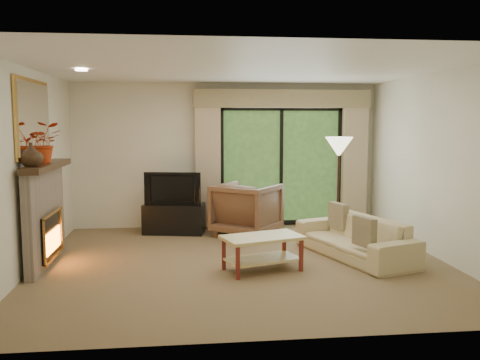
{
  "coord_description": "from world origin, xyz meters",
  "views": [
    {
      "loc": [
        -0.79,
        -6.71,
        1.91
      ],
      "look_at": [
        0.0,
        0.3,
        1.1
      ],
      "focal_mm": 38.0,
      "sensor_mm": 36.0,
      "label": 1
    }
  ],
  "objects": [
    {
      "name": "sliding_door",
      "position": [
        1.0,
        2.45,
        1.1
      ],
      "size": [
        2.26,
        0.1,
        2.16
      ],
      "primitive_type": null,
      "color": "black",
      "rests_on": "floor"
    },
    {
      "name": "pillow_far",
      "position": [
        1.54,
        0.67,
        0.49
      ],
      "size": [
        0.22,
        0.4,
        0.39
      ],
      "primitive_type": "cube",
      "rotation": [
        0.0,
        0.0,
        0.32
      ],
      "color": "#4C341F",
      "rests_on": "sofa"
    },
    {
      "name": "media_console",
      "position": [
        -0.96,
        1.95,
        0.26
      ],
      "size": [
        1.09,
        0.65,
        0.51
      ],
      "primitive_type": "cube",
      "rotation": [
        0.0,
        0.0,
        -0.19
      ],
      "color": "black",
      "rests_on": "floor"
    },
    {
      "name": "sofa",
      "position": [
        1.61,
        0.1,
        0.28
      ],
      "size": [
        1.34,
        2.09,
        0.57
      ],
      "primitive_type": "imported",
      "rotation": [
        0.0,
        0.0,
        -1.25
      ],
      "color": "#CBB985",
      "rests_on": "floor"
    },
    {
      "name": "wall_back",
      "position": [
        0.0,
        2.5,
        1.3
      ],
      "size": [
        5.0,
        0.0,
        5.0
      ],
      "primitive_type": "plane",
      "rotation": [
        1.57,
        0.0,
        0.0
      ],
      "color": "silver",
      "rests_on": "ground"
    },
    {
      "name": "pillow_near",
      "position": [
        1.54,
        -0.46,
        0.49
      ],
      "size": [
        0.22,
        0.4,
        0.38
      ],
      "primitive_type": "cube",
      "rotation": [
        0.0,
        0.0,
        0.32
      ],
      "color": "#4C341F",
      "rests_on": "sofa"
    },
    {
      "name": "branches",
      "position": [
        -2.61,
        0.17,
        1.64
      ],
      "size": [
        0.57,
        0.52,
        0.54
      ],
      "primitive_type": "imported",
      "rotation": [
        0.0,
        0.0,
        0.24
      ],
      "color": "#B33511",
      "rests_on": "fireplace"
    },
    {
      "name": "cornice",
      "position": [
        1.0,
        2.36,
        2.32
      ],
      "size": [
        3.2,
        0.24,
        0.32
      ],
      "primitive_type": "cube",
      "color": "#95855C",
      "rests_on": "wall_back"
    },
    {
      "name": "wall_left",
      "position": [
        -2.75,
        0.0,
        1.3
      ],
      "size": [
        0.0,
        5.0,
        5.0
      ],
      "primitive_type": "plane",
      "rotation": [
        1.57,
        0.0,
        1.57
      ],
      "color": "silver",
      "rests_on": "ground"
    },
    {
      "name": "floor",
      "position": [
        0.0,
        0.0,
        0.0
      ],
      "size": [
        5.5,
        5.5,
        0.0
      ],
      "primitive_type": "plane",
      "color": "olive",
      "rests_on": "ground"
    },
    {
      "name": "vase",
      "position": [
        -2.61,
        -0.36,
        1.52
      ],
      "size": [
        0.31,
        0.31,
        0.29
      ],
      "primitive_type": "imported",
      "rotation": [
        0.0,
        0.0,
        0.13
      ],
      "color": "#392617",
      "rests_on": "fireplace"
    },
    {
      "name": "curtain_left",
      "position": [
        -0.35,
        2.34,
        1.2
      ],
      "size": [
        0.45,
        0.18,
        2.35
      ],
      "primitive_type": "cube",
      "color": "tan",
      "rests_on": "floor"
    },
    {
      "name": "mirror",
      "position": [
        -2.71,
        0.2,
        1.95
      ],
      "size": [
        0.07,
        1.45,
        1.02
      ],
      "primitive_type": null,
      "color": "gold",
      "rests_on": "wall_left"
    },
    {
      "name": "fireplace",
      "position": [
        -2.63,
        0.2,
        0.69
      ],
      "size": [
        0.24,
        1.7,
        1.37
      ],
      "primitive_type": null,
      "color": "gray",
      "rests_on": "floor"
    },
    {
      "name": "wall_right",
      "position": [
        2.75,
        0.0,
        1.3
      ],
      "size": [
        0.0,
        5.0,
        5.0
      ],
      "primitive_type": "plane",
      "rotation": [
        1.57,
        0.0,
        -1.57
      ],
      "color": "silver",
      "rests_on": "ground"
    },
    {
      "name": "curtain_right",
      "position": [
        2.35,
        2.34,
        1.2
      ],
      "size": [
        0.45,
        0.18,
        2.35
      ],
      "primitive_type": "cube",
      "color": "tan",
      "rests_on": "floor"
    },
    {
      "name": "coffee_table",
      "position": [
        0.21,
        -0.39,
        0.23
      ],
      "size": [
        1.13,
        0.83,
        0.45
      ],
      "primitive_type": null,
      "rotation": [
        0.0,
        0.0,
        0.3
      ],
      "color": "#DFCB7C",
      "rests_on": "floor"
    },
    {
      "name": "armchair",
      "position": [
        0.27,
        1.67,
        0.45
      ],
      "size": [
        1.34,
        1.35,
        0.89
      ],
      "primitive_type": "imported",
      "rotation": [
        0.0,
        0.0,
        2.51
      ],
      "color": "brown",
      "rests_on": "floor"
    },
    {
      "name": "tv",
      "position": [
        -0.96,
        1.95,
        0.79
      ],
      "size": [
        0.97,
        0.31,
        0.56
      ],
      "primitive_type": "imported",
      "rotation": [
        0.0,
        0.0,
        -0.19
      ],
      "color": "black",
      "rests_on": "media_console"
    },
    {
      "name": "ceiling",
      "position": [
        0.0,
        0.0,
        2.6
      ],
      "size": [
        5.5,
        5.5,
        0.0
      ],
      "primitive_type": "plane",
      "rotation": [
        3.14,
        0.0,
        0.0
      ],
      "color": "white",
      "rests_on": "ground"
    },
    {
      "name": "wall_front",
      "position": [
        0.0,
        -2.5,
        1.3
      ],
      "size": [
        5.0,
        0.0,
        5.0
      ],
      "primitive_type": "plane",
      "rotation": [
        -1.57,
        0.0,
        0.0
      ],
      "color": "silver",
      "rests_on": "ground"
    },
    {
      "name": "floor_lamp",
      "position": [
        1.71,
        1.23,
        0.83
      ],
      "size": [
        0.48,
        0.48,
        1.67
      ],
      "primitive_type": null,
      "rotation": [
        0.0,
        0.0,
        0.08
      ],
      "color": "#FFF8CF",
      "rests_on": "floor"
    }
  ]
}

